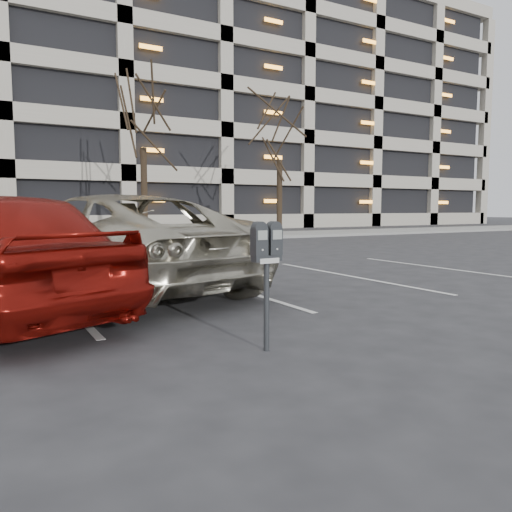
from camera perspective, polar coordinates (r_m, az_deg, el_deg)
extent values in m
plane|color=#28282B|center=(6.33, -5.28, -7.36)|extent=(140.00, 140.00, 0.00)
cube|color=gray|center=(21.83, -22.64, 1.53)|extent=(80.00, 4.00, 0.12)
cube|color=silver|center=(8.14, -21.12, -4.79)|extent=(0.10, 5.20, 0.00)
cube|color=silver|center=(8.96, -3.08, -3.51)|extent=(0.10, 5.20, 0.00)
cube|color=silver|center=(10.49, 10.78, -2.28)|extent=(0.10, 5.20, 0.00)
cube|color=silver|center=(12.47, 20.69, -1.32)|extent=(0.10, 5.20, 0.00)
cube|color=black|center=(42.89, -9.39, 15.61)|extent=(49.92, 19.20, 18.00)
cylinder|color=black|center=(22.61, -12.64, 6.89)|extent=(0.28, 0.28, 4.03)
cylinder|color=black|center=(25.52, 2.70, 6.61)|extent=(0.28, 0.28, 3.82)
cylinder|color=black|center=(4.92, 1.21, -5.72)|extent=(0.06, 0.06, 0.90)
cube|color=black|center=(4.85, 1.22, -0.27)|extent=(0.31, 0.12, 0.06)
cube|color=silver|center=(4.81, 1.58, -0.56)|extent=(0.22, 0.02, 0.05)
cube|color=gray|center=(4.73, 0.78, 2.39)|extent=(0.11, 0.01, 0.09)
cube|color=gray|center=(4.83, 2.47, 2.44)|extent=(0.11, 0.01, 0.09)
imported|color=#B0AA96|center=(8.75, -16.26, 1.38)|extent=(4.05, 6.33, 1.63)
cube|color=#F64005|center=(7.65, -17.25, 6.91)|extent=(0.10, 0.20, 0.01)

